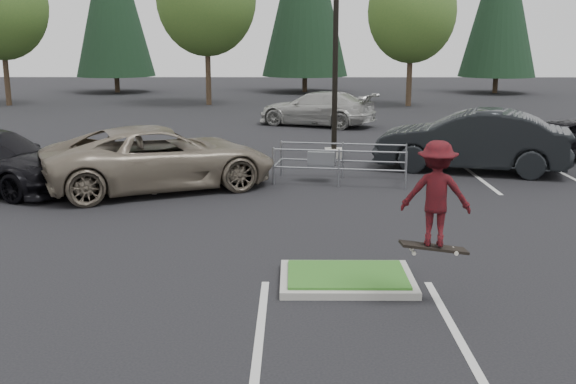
{
  "coord_description": "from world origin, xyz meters",
  "views": [
    {
      "loc": [
        -0.9,
        -10.57,
        3.97
      ],
      "look_at": [
        -0.99,
        1.5,
        1.2
      ],
      "focal_mm": 42.0,
      "sensor_mm": 36.0,
      "label": 1
    }
  ],
  "objects_px": {
    "cart_corral": "(326,159)",
    "car_l_tan": "(157,158)",
    "car_r_charc": "(471,141)",
    "car_r_black": "(562,139)",
    "decid_c": "(411,15)",
    "decid_a": "(1,10)",
    "decid_b": "(206,2)",
    "skateboarder": "(437,194)",
    "car_far_silver": "(319,109)",
    "light_pole": "(336,19)"
  },
  "relations": [
    {
      "from": "cart_corral",
      "to": "car_l_tan",
      "type": "distance_m",
      "value": 4.67
    },
    {
      "from": "car_r_charc",
      "to": "car_r_black",
      "type": "xyz_separation_m",
      "value": [
        3.5,
        1.86,
        -0.23
      ]
    },
    {
      "from": "decid_c",
      "to": "car_l_tan",
      "type": "xyz_separation_m",
      "value": [
        -10.49,
        -22.83,
        -4.4
      ]
    },
    {
      "from": "decid_a",
      "to": "decid_b",
      "type": "height_order",
      "value": "decid_b"
    },
    {
      "from": "decid_c",
      "to": "car_r_charc",
      "type": "height_order",
      "value": "decid_c"
    },
    {
      "from": "decid_a",
      "to": "car_l_tan",
      "type": "bearing_deg",
      "value": -59.61
    },
    {
      "from": "decid_c",
      "to": "car_r_black",
      "type": "distance_m",
      "value": 18.99
    },
    {
      "from": "skateboarder",
      "to": "car_r_black",
      "type": "height_order",
      "value": "skateboarder"
    },
    {
      "from": "decid_b",
      "to": "cart_corral",
      "type": "relative_size",
      "value": 2.53
    },
    {
      "from": "decid_b",
      "to": "car_far_silver",
      "type": "xyz_separation_m",
      "value": [
        6.31,
        -10.07,
        -5.25
      ]
    },
    {
      "from": "car_r_black",
      "to": "car_l_tan",
      "type": "bearing_deg",
      "value": -94.42
    },
    {
      "from": "decid_a",
      "to": "car_l_tan",
      "type": "xyz_separation_m",
      "value": [
        13.51,
        -23.03,
        -4.73
      ]
    },
    {
      "from": "light_pole",
      "to": "car_far_silver",
      "type": "bearing_deg",
      "value": 91.37
    },
    {
      "from": "decid_a",
      "to": "car_r_black",
      "type": "xyz_separation_m",
      "value": [
        26.01,
        -18.53,
        -4.88
      ]
    },
    {
      "from": "decid_a",
      "to": "decid_b",
      "type": "distance_m",
      "value": 12.02
    },
    {
      "from": "decid_a",
      "to": "decid_c",
      "type": "bearing_deg",
      "value": -0.48
    },
    {
      "from": "skateboarder",
      "to": "car_r_black",
      "type": "bearing_deg",
      "value": -108.15
    },
    {
      "from": "cart_corral",
      "to": "car_r_charc",
      "type": "xyz_separation_m",
      "value": [
        4.46,
        1.57,
        0.28
      ]
    },
    {
      "from": "cart_corral",
      "to": "light_pole",
      "type": "bearing_deg",
      "value": 92.28
    },
    {
      "from": "car_far_silver",
      "to": "cart_corral",
      "type": "bearing_deg",
      "value": 23.27
    },
    {
      "from": "light_pole",
      "to": "car_r_black",
      "type": "height_order",
      "value": "light_pole"
    },
    {
      "from": "skateboarder",
      "to": "car_r_black",
      "type": "distance_m",
      "value": 14.27
    },
    {
      "from": "decid_c",
      "to": "skateboarder",
      "type": "bearing_deg",
      "value": -98.83
    },
    {
      "from": "car_far_silver",
      "to": "car_l_tan",
      "type": "bearing_deg",
      "value": 4.85
    },
    {
      "from": "decid_a",
      "to": "car_far_silver",
      "type": "bearing_deg",
      "value": -27.59
    },
    {
      "from": "decid_b",
      "to": "car_l_tan",
      "type": "height_order",
      "value": "decid_b"
    },
    {
      "from": "light_pole",
      "to": "car_l_tan",
      "type": "distance_m",
      "value": 7.99
    },
    {
      "from": "light_pole",
      "to": "decid_a",
      "type": "distance_m",
      "value": 25.86
    },
    {
      "from": "decid_c",
      "to": "skateboarder",
      "type": "relative_size",
      "value": 4.94
    },
    {
      "from": "car_r_black",
      "to": "car_far_silver",
      "type": "distance_m",
      "value": 11.82
    },
    {
      "from": "light_pole",
      "to": "decid_c",
      "type": "xyz_separation_m",
      "value": [
        5.49,
        17.83,
        0.69
      ]
    },
    {
      "from": "light_pole",
      "to": "cart_corral",
      "type": "relative_size",
      "value": 2.66
    },
    {
      "from": "decid_a",
      "to": "car_far_silver",
      "type": "xyz_separation_m",
      "value": [
        18.31,
        -9.57,
        -4.79
      ]
    },
    {
      "from": "decid_b",
      "to": "decid_a",
      "type": "bearing_deg",
      "value": -177.61
    },
    {
      "from": "decid_b",
      "to": "car_r_black",
      "type": "xyz_separation_m",
      "value": [
        14.01,
        -19.03,
        -5.34
      ]
    },
    {
      "from": "decid_b",
      "to": "car_far_silver",
      "type": "height_order",
      "value": "decid_b"
    },
    {
      "from": "car_r_charc",
      "to": "skateboarder",
      "type": "bearing_deg",
      "value": -0.45
    },
    {
      "from": "car_l_tan",
      "to": "decid_a",
      "type": "bearing_deg",
      "value": 6.25
    },
    {
      "from": "cart_corral",
      "to": "car_r_black",
      "type": "xyz_separation_m",
      "value": [
        7.96,
        3.44,
        0.06
      ]
    },
    {
      "from": "cart_corral",
      "to": "car_far_silver",
      "type": "relative_size",
      "value": 0.7
    },
    {
      "from": "car_r_black",
      "to": "light_pole",
      "type": "bearing_deg",
      "value": -118.04
    },
    {
      "from": "car_l_tan",
      "to": "car_far_silver",
      "type": "distance_m",
      "value": 14.3
    },
    {
      "from": "car_r_black",
      "to": "car_far_silver",
      "type": "xyz_separation_m",
      "value": [
        -7.7,
        8.97,
        0.08
      ]
    },
    {
      "from": "cart_corral",
      "to": "car_r_charc",
      "type": "distance_m",
      "value": 4.74
    },
    {
      "from": "decid_b",
      "to": "cart_corral",
      "type": "xyz_separation_m",
      "value": [
        6.05,
        -22.47,
        -5.39
      ]
    },
    {
      "from": "decid_a",
      "to": "car_r_charc",
      "type": "bearing_deg",
      "value": -42.18
    },
    {
      "from": "skateboarder",
      "to": "light_pole",
      "type": "bearing_deg",
      "value": -76.52
    },
    {
      "from": "skateboarder",
      "to": "decid_b",
      "type": "bearing_deg",
      "value": -66.73
    },
    {
      "from": "light_pole",
      "to": "car_r_black",
      "type": "distance_m",
      "value": 8.45
    },
    {
      "from": "decid_a",
      "to": "skateboarder",
      "type": "height_order",
      "value": "decid_a"
    }
  ]
}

